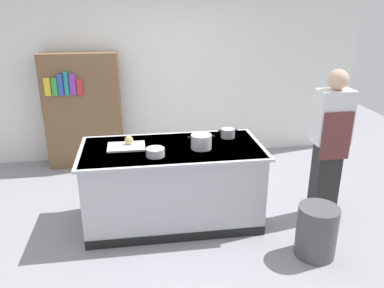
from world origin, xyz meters
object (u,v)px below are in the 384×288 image
(stock_pot, at_px, (201,142))
(person_chef, at_px, (330,142))
(sauce_pan, at_px, (228,133))
(mixing_bowl, at_px, (155,152))
(bookshelf, at_px, (83,111))
(trash_bin, at_px, (317,231))
(onion, at_px, (129,140))

(stock_pot, distance_m, person_chef, 1.45)
(sauce_pan, xyz_separation_m, mixing_bowl, (-0.86, -0.45, -0.01))
(sauce_pan, relative_size, bookshelf, 0.13)
(trash_bin, distance_m, bookshelf, 3.67)
(stock_pot, bearing_deg, person_chef, -1.85)
(onion, relative_size, stock_pot, 0.32)
(sauce_pan, distance_m, trash_bin, 1.44)
(stock_pot, xyz_separation_m, bookshelf, (-1.45, 1.87, -0.12))
(onion, bearing_deg, mixing_bowl, -51.68)
(sauce_pan, bearing_deg, mixing_bowl, -152.71)
(sauce_pan, height_order, trash_bin, sauce_pan)
(onion, distance_m, bookshelf, 1.82)
(onion, height_order, bookshelf, bookshelf)
(onion, height_order, mixing_bowl, onion)
(mixing_bowl, distance_m, bookshelf, 2.23)
(stock_pot, bearing_deg, trash_bin, -37.41)
(onion, bearing_deg, stock_pot, -14.05)
(mixing_bowl, xyz_separation_m, trash_bin, (1.52, -0.64, -0.68))
(stock_pot, xyz_separation_m, trash_bin, (1.02, -0.78, -0.71))
(mixing_bowl, relative_size, person_chef, 0.11)
(bookshelf, bearing_deg, onion, -68.02)
(person_chef, relative_size, bookshelf, 1.01)
(trash_bin, xyz_separation_m, person_chef, (0.43, 0.73, 0.65))
(onion, distance_m, sauce_pan, 1.14)
(onion, xyz_separation_m, stock_pot, (0.77, -0.19, 0.01))
(onion, distance_m, trash_bin, 2.15)
(mixing_bowl, bearing_deg, bookshelf, 115.09)
(sauce_pan, distance_m, mixing_bowl, 0.97)
(stock_pot, height_order, sauce_pan, stock_pot)
(stock_pot, relative_size, mixing_bowl, 1.50)
(trash_bin, bearing_deg, onion, 151.44)
(onion, distance_m, stock_pot, 0.79)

